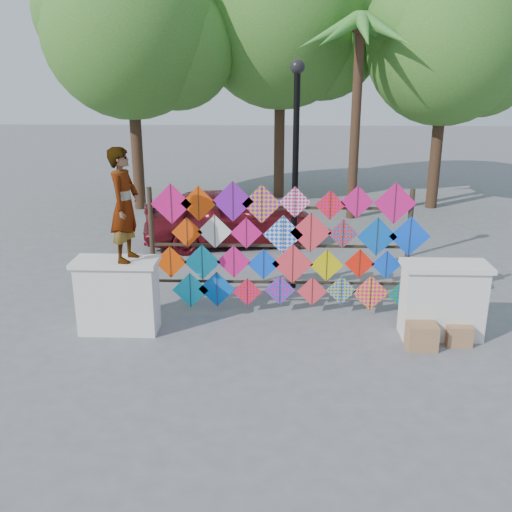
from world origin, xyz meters
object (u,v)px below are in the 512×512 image
Objects in this scene: vendor_woman at (124,205)px; lamppost at (296,156)px; kite_rack at (283,247)px; sedan at (229,216)px.

lamppost is at bearing -43.44° from vendor_woman.
vendor_woman reaches higher than kite_rack.
lamppost is (1.56, -3.04, 1.96)m from sedan.
kite_rack is 2.71× the size of vendor_woman.
kite_rack is 1.12× the size of lamppost.
lamppost reaches higher than kite_rack.
sedan is (-1.33, 4.31, -0.51)m from kite_rack.
vendor_woman is at bearing -141.64° from lamppost.
kite_rack is 2.88m from vendor_woman.
vendor_woman is 5.58m from sedan.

